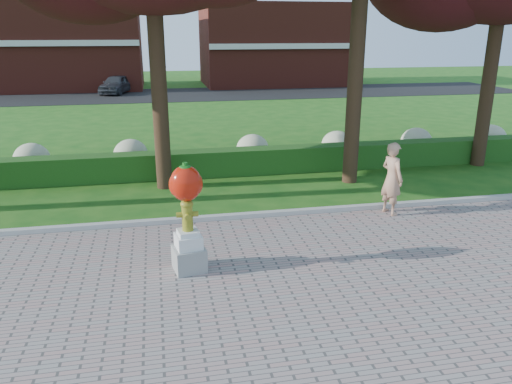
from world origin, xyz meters
TOP-DOWN VIEW (x-y plane):
  - ground at (0.00, 0.00)m, footprint 100.00×100.00m
  - curb at (0.00, 3.00)m, footprint 40.00×0.18m
  - lawn_hedge at (0.00, 7.00)m, footprint 24.00×0.70m
  - hydrangea_row at (0.57, 8.00)m, footprint 20.10×1.10m
  - street at (0.00, 28.00)m, footprint 50.00×8.00m
  - building_left at (-10.00, 34.00)m, footprint 14.00×8.00m
  - building_right at (8.00, 34.00)m, footprint 12.00×8.00m
  - hydrant_sculpture at (-1.67, 0.49)m, footprint 0.66×0.66m
  - woman at (3.40, 2.60)m, footprint 0.60×0.75m
  - parked_car at (-4.80, 29.47)m, footprint 2.63×4.15m

SIDE VIEW (x-z plane):
  - ground at x=0.00m, z-range 0.00..0.00m
  - street at x=0.00m, z-range 0.00..0.02m
  - curb at x=0.00m, z-range 0.00..0.15m
  - lawn_hedge at x=0.00m, z-range 0.00..0.80m
  - hydrangea_row at x=0.57m, z-range 0.06..1.04m
  - parked_car at x=-4.80m, z-range 0.02..1.34m
  - woman at x=3.40m, z-range 0.04..1.83m
  - hydrant_sculpture at x=-1.67m, z-range 0.10..2.20m
  - building_right at x=8.00m, z-range 0.00..6.40m
  - building_left at x=-10.00m, z-range 0.00..7.00m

